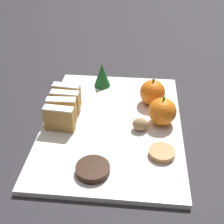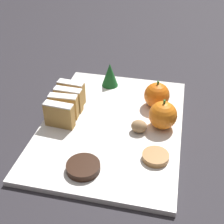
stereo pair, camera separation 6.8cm
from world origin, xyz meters
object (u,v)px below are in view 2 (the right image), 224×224
(chocolate_cookie, at_px, (83,167))
(orange_near, at_px, (163,115))
(orange_far, at_px, (157,95))
(walnut, at_px, (139,126))

(chocolate_cookie, bearing_deg, orange_near, 51.38)
(orange_near, xyz_separation_m, orange_far, (-0.02, 0.08, -0.00))
(orange_near, bearing_deg, walnut, -148.82)
(orange_far, distance_m, walnut, 0.11)
(orange_near, relative_size, walnut, 2.03)
(orange_far, bearing_deg, walnut, -103.60)
(chocolate_cookie, bearing_deg, walnut, 58.19)
(orange_far, height_order, chocolate_cookie, orange_far)
(orange_far, xyz_separation_m, walnut, (-0.03, -0.11, -0.02))
(orange_far, distance_m, chocolate_cookie, 0.27)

